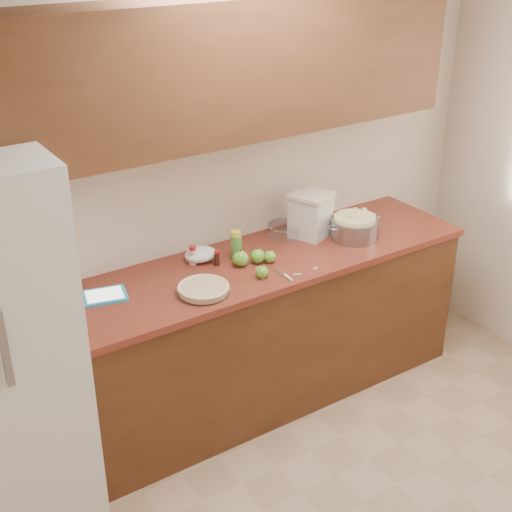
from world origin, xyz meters
TOP-DOWN VIEW (x-y plane):
  - room_shell at (0.00, 0.00)m, footprint 3.60×3.60m
  - counter_run at (0.00, 1.48)m, footprint 2.64×0.68m
  - upper_cabinets at (0.00, 1.63)m, footprint 2.60×0.34m
  - pie at (-0.40, 1.32)m, footprint 0.28×0.28m
  - colander at (0.68, 1.41)m, footprint 0.38×0.28m
  - flour_canister at (0.49, 1.58)m, footprint 0.28×0.28m
  - tablet at (-0.83, 1.56)m, footprint 0.25×0.21m
  - paring_knife at (0.05, 1.22)m, footprint 0.03×0.15m
  - lemon_bottle at (-0.05, 1.56)m, footprint 0.06×0.06m
  - cinnamon_shaker at (-0.28, 1.63)m, footprint 0.04×0.04m
  - vanilla_bottle at (-0.18, 1.55)m, footprint 0.03×0.03m
  - mixing_bowl at (0.35, 1.65)m, footprint 0.21×0.21m
  - paper_towel at (-0.23, 1.65)m, footprint 0.21×0.19m
  - apple_left at (-0.08, 1.47)m, footprint 0.09×0.09m
  - apple_center at (0.02, 1.45)m, footprint 0.08×0.08m
  - apple_front at (-0.06, 1.29)m, footprint 0.07×0.07m
  - apple_extra at (0.08, 1.42)m, footprint 0.07×0.07m
  - peel_a at (0.12, 1.22)m, footprint 0.05×0.04m
  - peel_b at (-0.02, 1.39)m, footprint 0.03×0.03m
  - peel_c at (0.25, 1.22)m, footprint 0.04×0.03m
  - peel_d at (-0.06, 1.29)m, footprint 0.03×0.05m

SIDE VIEW (x-z plane):
  - counter_run at x=0.00m, z-range 0.00..0.92m
  - peel_a at x=0.12m, z-range 0.92..0.92m
  - peel_b at x=-0.02m, z-range 0.92..0.92m
  - peel_c at x=0.25m, z-range 0.92..0.92m
  - peel_d at x=-0.06m, z-range 0.92..0.92m
  - paring_knife at x=0.05m, z-range 0.92..0.93m
  - tablet at x=-0.83m, z-range 0.92..0.94m
  - pie at x=-0.40m, z-range 0.92..0.96m
  - apple_front at x=-0.06m, z-range 0.91..1.00m
  - apple_extra at x=0.08m, z-range 0.91..1.00m
  - paper_towel at x=-0.23m, z-range 0.92..1.00m
  - apple_center at x=0.02m, z-range 0.91..1.01m
  - vanilla_bottle at x=-0.18m, z-range 0.92..1.01m
  - mixing_bowl at x=0.35m, z-range 0.92..1.00m
  - apple_left at x=-0.08m, z-range 0.91..1.01m
  - cinnamon_shaker at x=-0.28m, z-range 0.92..1.02m
  - colander at x=0.68m, z-range 0.92..1.06m
  - lemon_bottle at x=-0.05m, z-range 0.92..1.09m
  - flour_canister at x=0.49m, z-range 0.92..1.19m
  - room_shell at x=0.00m, z-range -0.50..3.10m
  - upper_cabinets at x=0.00m, z-range 1.60..2.30m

